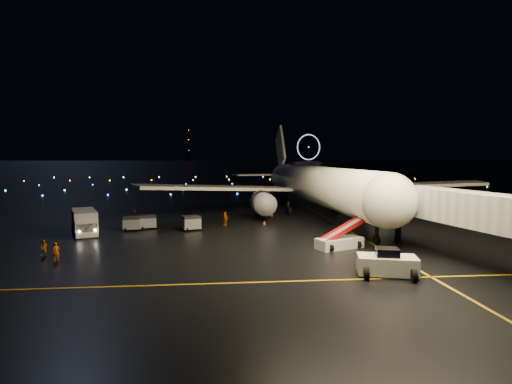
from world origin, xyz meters
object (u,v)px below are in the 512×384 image
Objects in this scene: crew_c at (225,218)px; baggage_cart_2 at (148,222)px; airliner at (310,164)px; baggage_cart_1 at (132,223)px; baggage_cart_0 at (191,223)px; pushback_tug at (387,261)px; service_truck at (84,222)px; belt_loader at (339,232)px; crew_b at (44,248)px; crew_a at (56,252)px.

crew_c is 0.92× the size of baggage_cart_2.
baggage_cart_2 is at bearing -155.66° from airliner.
crew_c is at bearing -145.36° from airliner.
baggage_cart_1 is at bearing -155.47° from airliner.
airliner reaches higher than baggage_cart_0.
service_truck is at bearing 160.96° from pushback_tug.
crew_c is at bearing -5.92° from baggage_cart_2.
belt_loader is 26.97m from baggage_cart_1.
baggage_cart_1 is at bearing 153.30° from pushback_tug.
service_truck is 18.19m from crew_c.
baggage_cart_0 is (-17.16, 21.50, -0.16)m from pushback_tug.
pushback_tug is at bearing -24.37° from crew_b.
baggage_cart_2 is at bearing -118.19° from crew_c.
baggage_cart_1 is at bearing 58.91° from crew_b.
pushback_tug is 0.57× the size of service_truck.
baggage_cart_0 reaches higher than baggage_cart_1.
crew_c is at bearing 16.38° from baggage_cart_0.
airliner is 20.16m from crew_c.
crew_c is at bearing -8.07° from service_truck.
baggage_cart_2 is (7.44, 14.04, 0.10)m from crew_b.
belt_loader reaches higher than service_truck.
baggage_cart_2 is (-23.04, 23.20, -0.21)m from pushback_tug.
baggage_cart_0 is 7.73m from baggage_cart_1.
crew_c is (-11.67, 15.29, -0.82)m from belt_loader.
belt_loader is at bearing -46.81° from baggage_cart_2.
crew_a is at bearing -54.80° from crew_b.
belt_loader reaches higher than baggage_cart_1.
baggage_cart_1 is (5.46, 1.67, -0.60)m from service_truck.
service_truck is 4.73× the size of crew_a.
baggage_cart_2 is at bearing 127.52° from belt_loader.
airliner is 43.10m from crew_a.
airliner reaches higher than baggage_cart_1.
crew_a is 1.10× the size of crew_b.
airliner is at bearing 4.14° from service_truck.
baggage_cart_1 is at bearing -164.52° from baggage_cart_2.
crew_a is at bearing -149.00° from baggage_cart_0.
belt_loader is at bearing 110.93° from pushback_tug.
crew_a is 0.90× the size of crew_c.
baggage_cart_2 is at bearing -1.48° from service_truck.
baggage_cart_2 is (-10.37, -1.68, -0.07)m from crew_c.
crew_b is 0.71× the size of baggage_cart_0.
crew_b is at bearing -157.83° from baggage_cart_0.
crew_c is at bearing 33.79° from crew_b.
crew_a is 15.48m from baggage_cart_1.
airliner is 43.16m from crew_b.
airliner is at bearing 101.70° from pushback_tug.
baggage_cart_1 is at bearing -5.14° from service_truck.
airliner reaches higher than crew_b.
belt_loader is at bearing -57.02° from baggage_cart_0.
baggage_cart_2 is (-22.04, 13.61, -0.89)m from belt_loader.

